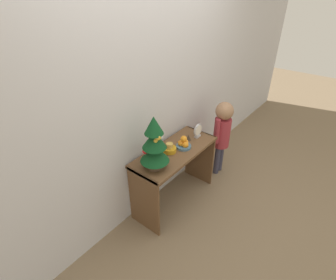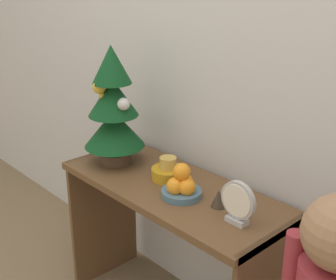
{
  "view_description": "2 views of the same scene",
  "coord_description": "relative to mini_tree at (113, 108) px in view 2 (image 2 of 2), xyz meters",
  "views": [
    {
      "loc": [
        -1.78,
        -1.11,
        2.17
      ],
      "look_at": [
        -0.07,
        0.25,
        0.82
      ],
      "focal_mm": 28.0,
      "sensor_mm": 36.0,
      "label": 1
    },
    {
      "loc": [
        1.23,
        -0.95,
        1.53
      ],
      "look_at": [
        -0.0,
        0.19,
        0.88
      ],
      "focal_mm": 50.0,
      "sensor_mm": 36.0,
      "label": 2
    }
  ],
  "objects": [
    {
      "name": "console_table",
      "position": [
        0.34,
        0.03,
        -0.42
      ],
      "size": [
        1.0,
        0.42,
        0.68
      ],
      "color": "brown",
      "rests_on": "ground_plane"
    },
    {
      "name": "desk_clock",
      "position": [
        0.71,
        -0.01,
        -0.17
      ],
      "size": [
        0.14,
        0.04,
        0.16
      ],
      "color": "#B2B2B7",
      "rests_on": "console_table"
    },
    {
      "name": "mini_tree",
      "position": [
        0.0,
        0.0,
        0.0
      ],
      "size": [
        0.27,
        0.27,
        0.53
      ],
      "color": "#4C3828",
      "rests_on": "console_table"
    },
    {
      "name": "fruit_bowl",
      "position": [
        0.44,
        -0.01,
        -0.21
      ],
      "size": [
        0.16,
        0.16,
        0.14
      ],
      "color": "#476B84",
      "rests_on": "console_table"
    },
    {
      "name": "back_wall",
      "position": [
        0.34,
        0.28,
        0.32
      ],
      "size": [
        7.0,
        0.05,
        2.5
      ],
      "primitive_type": "cube",
      "color": "silver",
      "rests_on": "ground_plane"
    },
    {
      "name": "singing_bowl",
      "position": [
        0.29,
        0.06,
        -0.22
      ],
      "size": [
        0.14,
        0.14,
        0.1
      ],
      "color": "#B78419",
      "rests_on": "console_table"
    },
    {
      "name": "figurine",
      "position": [
        0.59,
        0.03,
        -0.22
      ],
      "size": [
        0.06,
        0.06,
        0.07
      ],
      "color": "#382D23",
      "rests_on": "console_table"
    }
  ]
}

